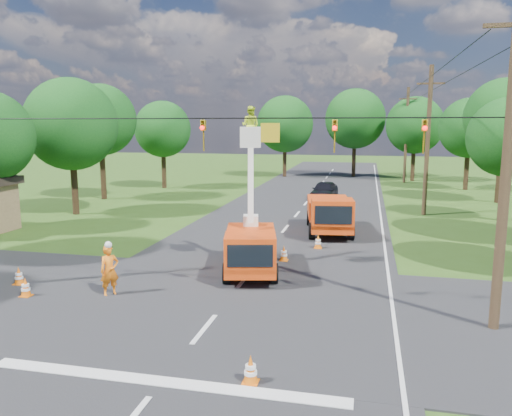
% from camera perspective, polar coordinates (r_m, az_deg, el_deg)
% --- Properties ---
extents(ground, '(140.00, 140.00, 0.00)m').
position_cam_1_polar(ground, '(34.34, 4.70, -0.78)').
color(ground, '#315118').
rests_on(ground, ground).
extents(road_main, '(12.00, 100.00, 0.06)m').
position_cam_1_polar(road_main, '(34.34, 4.70, -0.78)').
color(road_main, black).
rests_on(road_main, ground).
extents(road_cross, '(56.00, 10.00, 0.07)m').
position_cam_1_polar(road_cross, '(17.26, -3.78, -11.21)').
color(road_cross, black).
rests_on(road_cross, ground).
extents(stop_bar, '(9.00, 0.45, 0.02)m').
position_cam_1_polar(stop_bar, '(12.81, -10.72, -19.09)').
color(stop_bar, silver).
rests_on(stop_bar, ground).
extents(edge_line, '(0.12, 90.00, 0.02)m').
position_cam_1_polar(edge_line, '(34.05, 14.08, -1.13)').
color(edge_line, silver).
rests_on(edge_line, ground).
extents(bucket_truck, '(3.07, 5.59, 6.85)m').
position_cam_1_polar(bucket_truck, '(20.70, -0.63, -3.46)').
color(bucket_truck, '#E94210').
rests_on(bucket_truck, ground).
extents(second_truck, '(3.07, 6.23, 2.24)m').
position_cam_1_polar(second_truck, '(28.53, 8.39, -0.58)').
color(second_truck, '#E94210').
rests_on(second_truck, ground).
extents(ground_worker, '(0.79, 0.79, 1.85)m').
position_cam_1_polar(ground_worker, '(18.79, -16.40, -6.88)').
color(ground_worker, orange).
rests_on(ground_worker, ground).
extents(distant_car, '(2.28, 4.65, 1.53)m').
position_cam_1_polar(distant_car, '(41.51, 7.82, 2.00)').
color(distant_car, black).
rests_on(distant_car, ground).
extents(traffic_cone_0, '(0.38, 0.38, 0.71)m').
position_cam_1_polar(traffic_cone_0, '(12.42, -0.63, -17.99)').
color(traffic_cone_0, orange).
rests_on(traffic_cone_0, ground).
extents(traffic_cone_1, '(0.38, 0.38, 0.71)m').
position_cam_1_polar(traffic_cone_1, '(22.64, 3.20, -5.21)').
color(traffic_cone_1, orange).
rests_on(traffic_cone_1, ground).
extents(traffic_cone_2, '(0.38, 0.38, 0.71)m').
position_cam_1_polar(traffic_cone_2, '(25.03, 7.10, -3.84)').
color(traffic_cone_2, orange).
rests_on(traffic_cone_2, ground).
extents(traffic_cone_3, '(0.38, 0.38, 0.71)m').
position_cam_1_polar(traffic_cone_3, '(19.82, -24.84, -8.24)').
color(traffic_cone_3, orange).
rests_on(traffic_cone_3, ground).
extents(traffic_cone_4, '(0.38, 0.38, 0.71)m').
position_cam_1_polar(traffic_cone_4, '(21.38, -25.47, -7.02)').
color(traffic_cone_4, orange).
rests_on(traffic_cone_4, ground).
extents(traffic_cone_6, '(0.38, 0.38, 0.71)m').
position_cam_1_polar(traffic_cone_6, '(31.25, 10.14, -1.25)').
color(traffic_cone_6, orange).
rests_on(traffic_cone_6, ground).
extents(pole_right_near, '(1.80, 0.30, 10.00)m').
position_cam_1_polar(pole_right_near, '(15.99, 26.78, 4.94)').
color(pole_right_near, '#4C3823').
rests_on(pole_right_near, ground).
extents(pole_right_mid, '(1.80, 0.30, 10.00)m').
position_cam_1_polar(pole_right_mid, '(35.71, 19.03, 7.37)').
color(pole_right_mid, '#4C3823').
rests_on(pole_right_mid, ground).
extents(pole_right_far, '(1.80, 0.30, 10.00)m').
position_cam_1_polar(pole_right_far, '(55.63, 16.80, 8.05)').
color(pole_right_far, '#4C3823').
rests_on(pole_right_far, ground).
extents(signal_span, '(18.00, 0.29, 1.07)m').
position_cam_1_polar(signal_span, '(15.66, 3.90, 8.68)').
color(signal_span, black).
rests_on(signal_span, ground).
extents(tree_left_d, '(6.20, 6.20, 9.24)m').
position_cam_1_polar(tree_left_d, '(36.25, -20.39, 8.93)').
color(tree_left_d, '#382616').
rests_on(tree_left_d, ground).
extents(tree_left_e, '(5.80, 5.80, 9.41)m').
position_cam_1_polar(tree_left_e, '(43.17, -17.36, 9.57)').
color(tree_left_e, '#382616').
rests_on(tree_left_e, ground).
extents(tree_left_f, '(5.40, 5.40, 8.40)m').
position_cam_1_polar(tree_left_f, '(49.45, -10.62, 8.83)').
color(tree_left_f, '#382616').
rests_on(tree_left_f, ground).
extents(tree_right_c, '(5.00, 5.00, 7.83)m').
position_cam_1_polar(tree_right_c, '(35.55, 26.83, 7.20)').
color(tree_right_c, '#382616').
rests_on(tree_right_c, ground).
extents(tree_right_d, '(6.00, 6.00, 9.70)m').
position_cam_1_polar(tree_right_d, '(43.69, 26.48, 9.26)').
color(tree_right_d, '#382616').
rests_on(tree_right_d, ground).
extents(tree_right_e, '(5.60, 5.60, 8.63)m').
position_cam_1_polar(tree_right_e, '(51.31, 23.20, 8.40)').
color(tree_right_e, '#382616').
rests_on(tree_right_e, ground).
extents(tree_far_a, '(6.60, 6.60, 9.50)m').
position_cam_1_polar(tree_far_a, '(59.27, 3.33, 9.54)').
color(tree_far_a, '#382616').
rests_on(tree_far_a, ground).
extents(tree_far_b, '(7.00, 7.00, 10.32)m').
position_cam_1_polar(tree_far_b, '(60.51, 11.27, 9.96)').
color(tree_far_b, '#382616').
rests_on(tree_far_b, ground).
extents(tree_far_c, '(6.20, 6.20, 9.18)m').
position_cam_1_polar(tree_far_c, '(57.69, 17.71, 8.99)').
color(tree_far_c, '#382616').
rests_on(tree_far_c, ground).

